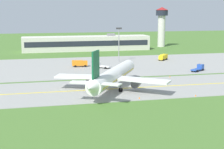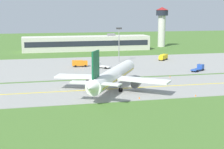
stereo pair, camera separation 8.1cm
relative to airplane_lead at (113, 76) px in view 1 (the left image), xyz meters
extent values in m
plane|color=#47702D|center=(5.40, 1.19, -4.13)|extent=(500.00, 500.00, 0.00)
cube|color=gray|center=(5.40, 1.19, -4.08)|extent=(240.00, 28.00, 0.10)
cube|color=gray|center=(15.40, 43.19, -4.08)|extent=(140.00, 52.00, 0.10)
cube|color=yellow|center=(5.40, 1.19, -4.03)|extent=(220.00, 0.60, 0.01)
cylinder|color=white|center=(0.24, 0.42, 0.07)|extent=(20.38, 31.48, 4.00)
cone|color=white|center=(9.30, 16.21, 0.07)|extent=(4.59, 4.15, 3.80)
cone|color=white|center=(-8.91, -15.54, 0.47)|extent=(4.54, 4.47, 3.40)
cube|color=gold|center=(0.24, 0.42, -0.43)|extent=(19.10, 29.16, 0.36)
cube|color=#1E232D|center=(8.20, 14.30, 0.77)|extent=(3.84, 3.25, 0.70)
cube|color=white|center=(-8.23, 2.74, -0.43)|extent=(15.71, 10.03, 0.50)
cylinder|color=#47474C|center=(-5.50, 3.48, -1.83)|extent=(3.69, 4.09, 2.30)
cylinder|color=black|center=(-4.70, 4.87, -1.83)|extent=(1.95, 1.26, 2.10)
cube|color=white|center=(6.52, -5.71, -0.43)|extent=(14.79, 12.99, 0.50)
cylinder|color=#47474C|center=(5.78, -2.98, -1.83)|extent=(3.69, 4.09, 2.30)
cylinder|color=black|center=(6.58, -1.60, -1.83)|extent=(1.95, 1.26, 2.10)
cube|color=#145938|center=(-7.22, -12.59, 5.32)|extent=(2.54, 4.02, 6.50)
cube|color=white|center=(-10.09, -11.17, 0.87)|extent=(6.46, 4.62, 0.30)
cube|color=white|center=(-4.54, -14.35, 0.87)|extent=(6.27, 5.46, 0.30)
cylinder|color=slate|center=(6.71, 11.70, -2.76)|extent=(0.24, 0.24, 1.65)
cylinder|color=black|center=(6.71, 11.70, -3.58)|extent=(0.85, 1.13, 1.10)
cylinder|color=slate|center=(-3.01, -0.02, -2.76)|extent=(0.24, 0.24, 1.65)
cylinder|color=black|center=(-3.25, 0.12, -3.58)|extent=(0.85, 1.13, 1.10)
cylinder|color=black|center=(-2.77, -0.15, -3.58)|extent=(0.85, 1.13, 1.10)
cylinder|color=slate|center=(1.50, -2.60, -2.76)|extent=(0.24, 0.24, 1.65)
cylinder|color=black|center=(1.26, -2.47, -3.58)|extent=(0.85, 1.13, 1.10)
cylinder|color=black|center=(1.74, -2.74, -3.58)|extent=(0.85, 1.13, 1.10)
cube|color=orange|center=(-1.45, 41.93, -2.63)|extent=(1.94, 2.13, 1.80)
cube|color=#1E232D|center=(-0.68, 41.88, -2.32)|extent=(0.25, 1.84, 0.81)
cube|color=orange|center=(-4.44, 42.15, -2.53)|extent=(4.34, 2.40, 2.00)
cylinder|color=orange|center=(-1.45, 41.93, -1.63)|extent=(0.20, 0.20, 0.18)
cylinder|color=black|center=(-1.37, 42.93, -3.68)|extent=(0.92, 0.36, 0.90)
cylinder|color=black|center=(-1.52, 40.93, -3.68)|extent=(0.92, 0.36, 0.90)
cylinder|color=black|center=(-5.20, 43.26, -3.68)|extent=(0.92, 0.36, 0.90)
cylinder|color=black|center=(-5.35, 41.16, -3.68)|extent=(0.92, 0.36, 0.90)
cube|color=silver|center=(2.93, 38.21, -2.63)|extent=(2.68, 2.69, 1.80)
cube|color=#1E232D|center=(2.37, 38.73, -2.32)|extent=(1.35, 1.42, 0.81)
cube|color=silver|center=(5.25, 36.01, -3.33)|extent=(4.78, 4.69, 0.40)
cylinder|color=orange|center=(2.93, 38.21, -1.63)|extent=(0.20, 0.20, 0.18)
cylinder|color=black|center=(2.24, 37.48, -3.68)|extent=(0.86, 0.84, 0.90)
cylinder|color=black|center=(3.61, 38.93, -3.68)|extent=(0.86, 0.84, 0.90)
cylinder|color=black|center=(5.19, 34.61, -3.68)|extent=(0.86, 0.84, 0.90)
cylinder|color=black|center=(6.64, 36.13, -3.68)|extent=(0.86, 0.84, 0.90)
cube|color=#264CA5|center=(38.70, 23.47, -2.63)|extent=(2.62, 2.67, 1.80)
cube|color=#1E232D|center=(39.33, 23.91, -2.32)|extent=(1.14, 1.58, 0.81)
cube|color=#264CA5|center=(36.07, 21.66, -3.33)|extent=(4.98, 4.34, 0.40)
cylinder|color=orange|center=(38.70, 23.47, -1.63)|extent=(0.20, 0.20, 0.18)
cylinder|color=black|center=(38.14, 24.30, -3.68)|extent=(0.91, 0.76, 0.90)
cylinder|color=black|center=(39.27, 22.65, -3.68)|extent=(0.91, 0.76, 0.90)
cylinder|color=black|center=(34.71, 22.01, -3.68)|extent=(0.91, 0.76, 0.90)
cylinder|color=black|center=(35.90, 20.28, -3.68)|extent=(0.91, 0.76, 0.90)
cube|color=yellow|center=(33.65, 50.24, -2.63)|extent=(2.69, 2.68, 1.80)
cube|color=#1E232D|center=(33.13, 49.68, -2.32)|extent=(1.43, 1.34, 0.81)
cube|color=yellow|center=(35.70, 52.43, -2.53)|extent=(4.40, 4.50, 2.00)
cylinder|color=orange|center=(33.65, 50.24, -1.63)|extent=(0.20, 0.20, 0.18)
cylinder|color=black|center=(34.38, 49.55, -3.68)|extent=(0.83, 0.86, 0.90)
cylinder|color=black|center=(32.92, 50.92, -3.68)|extent=(0.83, 0.86, 0.90)
cylinder|color=black|center=(37.04, 52.32, -3.68)|extent=(0.83, 0.86, 0.90)
cylinder|color=black|center=(35.51, 53.76, -3.68)|extent=(0.83, 0.86, 0.90)
cube|color=beige|center=(8.00, 97.51, -0.20)|extent=(69.45, 11.85, 7.85)
cube|color=#1E232D|center=(8.00, 91.54, 0.19)|extent=(66.67, 0.10, 2.83)
cube|color=slate|center=(21.89, 97.51, 4.32)|extent=(4.00, 4.00, 1.20)
cylinder|color=silver|center=(55.42, 107.05, 5.25)|extent=(4.40, 4.40, 18.75)
cylinder|color=#1E232D|center=(55.42, 107.05, 16.22)|extent=(7.20, 7.20, 3.20)
cone|color=maroon|center=(55.42, 107.05, 18.72)|extent=(7.60, 7.60, 1.80)
cylinder|color=gray|center=(14.91, 52.29, 2.87)|extent=(0.36, 0.36, 14.00)
cube|color=#333333|center=(14.91, 52.29, 10.22)|extent=(2.40, 0.50, 0.70)
cone|color=orange|center=(4.18, -11.10, -3.83)|extent=(0.44, 0.44, 0.60)
cone|color=orange|center=(22.72, 13.83, -3.83)|extent=(0.44, 0.44, 0.60)
cone|color=orange|center=(19.08, -12.09, -3.83)|extent=(0.44, 0.44, 0.60)
camera|label=1|loc=(-21.89, -92.41, 18.00)|focal=55.85mm
camera|label=2|loc=(-21.81, -92.43, 18.00)|focal=55.85mm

